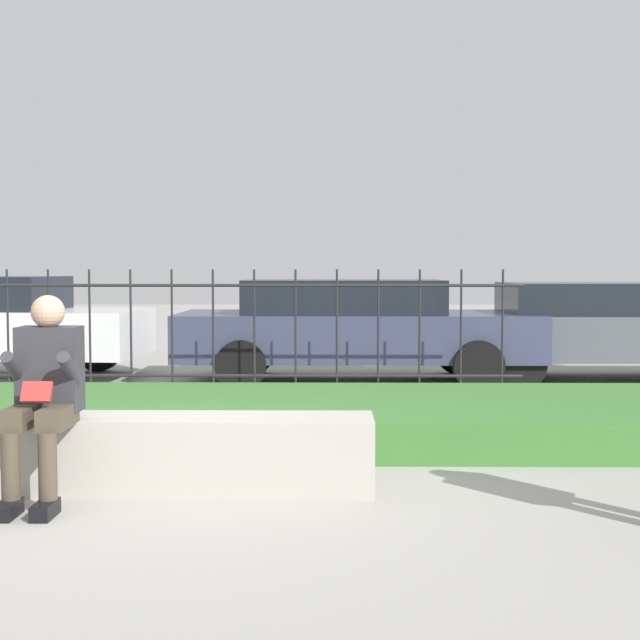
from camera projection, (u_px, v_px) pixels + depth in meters
ground_plane at (171, 490)px, 5.85m from camera, size 60.00×60.00×0.00m
stone_bench at (186, 457)px, 5.83m from camera, size 2.45×0.51×0.49m
person_seated_reader at (44, 388)px, 5.52m from camera, size 0.42×0.73×1.29m
grass_berm at (210, 418)px, 7.72m from camera, size 8.26×2.37×0.31m
iron_fence at (234, 333)px, 9.64m from camera, size 6.26×0.03×1.44m
car_parked_center at (354, 327)px, 11.42m from camera, size 4.55×1.98×1.31m
car_parked_right at (598, 327)px, 11.51m from camera, size 3.94×1.95×1.27m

